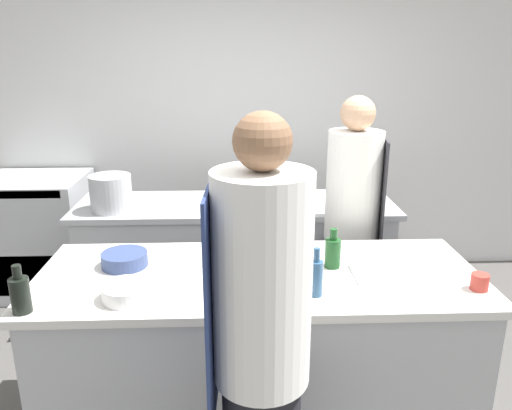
{
  "coord_description": "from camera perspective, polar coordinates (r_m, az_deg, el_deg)",
  "views": [
    {
      "loc": [
        -0.1,
        -2.29,
        1.98
      ],
      "look_at": [
        0.0,
        0.35,
        1.15
      ],
      "focal_mm": 35.0,
      "sensor_mm": 36.0,
      "label": 1
    }
  ],
  "objects": [
    {
      "name": "bottle_wine",
      "position": [
        2.3,
        6.87,
        -8.15
      ],
      "size": [
        0.06,
        0.06,
        0.23
      ],
      "color": "#2D5175",
      "rests_on": "prep_counter"
    },
    {
      "name": "bowl_prep_small",
      "position": [
        2.68,
        -14.79,
        -6.02
      ],
      "size": [
        0.24,
        0.24,
        0.07
      ],
      "color": "navy",
      "rests_on": "prep_counter"
    },
    {
      "name": "oven_range",
      "position": [
        4.59,
        -23.47,
        -3.07
      ],
      "size": [
        0.8,
        0.72,
        0.98
      ],
      "color": "#A8AAAF",
      "rests_on": "ground_plane"
    },
    {
      "name": "bowl_mixing_large",
      "position": [
        2.64,
        -1.5,
        -5.99
      ],
      "size": [
        0.2,
        0.2,
        0.06
      ],
      "color": "#B7BABC",
      "rests_on": "prep_counter"
    },
    {
      "name": "prep_counter",
      "position": [
        2.75,
        0.29,
        -16.28
      ],
      "size": [
        2.22,
        0.86,
        0.9
      ],
      "color": "#A8AAAF",
      "rests_on": "ground_plane"
    },
    {
      "name": "bottle_vinegar",
      "position": [
        2.6,
        8.77,
        -5.32
      ],
      "size": [
        0.08,
        0.08,
        0.21
      ],
      "color": "#19471E",
      "rests_on": "prep_counter"
    },
    {
      "name": "wall_back",
      "position": [
        4.46,
        -0.9,
        9.94
      ],
      "size": [
        8.0,
        0.06,
        2.8
      ],
      "color": "silver",
      "rests_on": "ground_plane"
    },
    {
      "name": "bottle_olive_oil",
      "position": [
        2.37,
        -25.35,
        -9.15
      ],
      "size": [
        0.08,
        0.08,
        0.22
      ],
      "color": "black",
      "rests_on": "prep_counter"
    },
    {
      "name": "chef_at_prep_near",
      "position": [
        1.9,
        0.55,
        -17.07
      ],
      "size": [
        0.37,
        0.35,
        1.8
      ],
      "rotation": [
        0.0,
        0.0,
        1.53
      ],
      "color": "black",
      "rests_on": "ground_plane"
    },
    {
      "name": "chef_at_stove",
      "position": [
        3.33,
        10.87,
        -2.53
      ],
      "size": [
        0.39,
        0.37,
        1.71
      ],
      "rotation": [
        0.0,
        0.0,
        -1.75
      ],
      "color": "black",
      "rests_on": "ground_plane"
    },
    {
      "name": "cutting_board",
      "position": [
        2.6,
        15.28,
        -7.56
      ],
      "size": [
        0.39,
        0.23,
        0.01
      ],
      "color": "white",
      "rests_on": "prep_counter"
    },
    {
      "name": "pass_counter",
      "position": [
        3.81,
        -2.25,
        -6.22
      ],
      "size": [
        2.32,
        0.69,
        0.9
      ],
      "color": "#A8AAAF",
      "rests_on": "ground_plane"
    },
    {
      "name": "stockpot",
      "position": [
        3.59,
        -16.25,
        1.33
      ],
      "size": [
        0.29,
        0.29,
        0.25
      ],
      "color": "#A8AAAF",
      "rests_on": "pass_counter"
    },
    {
      "name": "cup",
      "position": [
        2.57,
        24.2,
        -8.03
      ],
      "size": [
        0.08,
        0.08,
        0.08
      ],
      "color": "#B2382D",
      "rests_on": "prep_counter"
    },
    {
      "name": "bowl_ceramic_blue",
      "position": [
        2.35,
        -14.62,
        -9.58
      ],
      "size": [
        0.22,
        0.22,
        0.07
      ],
      "color": "white",
      "rests_on": "prep_counter"
    }
  ]
}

